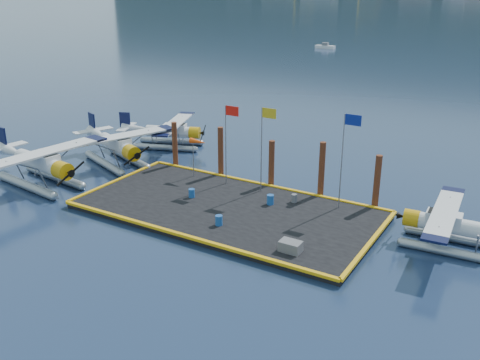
% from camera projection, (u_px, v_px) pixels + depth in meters
% --- Properties ---
extents(ground, '(4000.00, 4000.00, 0.00)m').
position_uv_depth(ground, '(227.00, 212.00, 36.36)').
color(ground, '#182649').
rests_on(ground, ground).
extents(dock, '(20.00, 10.00, 0.40)m').
position_uv_depth(dock, '(227.00, 210.00, 36.29)').
color(dock, black).
rests_on(dock, ground).
extents(dock_bumpers, '(20.25, 10.25, 0.18)m').
position_uv_depth(dock_bumpers, '(227.00, 206.00, 36.19)').
color(dock_bumpers, '#E3A40D').
rests_on(dock_bumpers, dock).
extents(seaplane_a, '(9.72, 10.73, 3.80)m').
position_uv_depth(seaplane_a, '(42.00, 166.00, 40.44)').
color(seaplane_a, '#8D939A').
rests_on(seaplane_a, ground).
extents(seaplane_b, '(9.37, 9.92, 3.59)m').
position_uv_depth(seaplane_b, '(118.00, 148.00, 45.07)').
color(seaplane_b, '#8D939A').
rests_on(seaplane_b, ground).
extents(seaplane_c, '(8.35, 8.87, 3.20)m').
position_uv_depth(seaplane_c, '(171.00, 133.00, 49.98)').
color(seaplane_c, '#8D939A').
rests_on(seaplane_c, ground).
extents(seaplane_d, '(7.79, 8.59, 3.05)m').
position_uv_depth(seaplane_d, '(449.00, 228.00, 31.10)').
color(seaplane_d, '#8D939A').
rests_on(seaplane_d, ground).
extents(drum_0, '(0.44, 0.44, 0.62)m').
position_uv_depth(drum_0, '(192.00, 193.00, 37.77)').
color(drum_0, '#1B4C95').
rests_on(drum_0, dock).
extents(drum_3, '(0.46, 0.46, 0.65)m').
position_uv_depth(drum_3, '(219.00, 220.00, 33.47)').
color(drum_3, '#1B4C95').
rests_on(drum_3, dock).
extents(drum_4, '(0.41, 0.41, 0.57)m').
position_uv_depth(drum_4, '(294.00, 198.00, 36.95)').
color(drum_4, '#5A5A5F').
rests_on(drum_4, dock).
extents(drum_5, '(0.48, 0.48, 0.68)m').
position_uv_depth(drum_5, '(270.00, 200.00, 36.57)').
color(drum_5, '#1B4C95').
rests_on(drum_5, dock).
extents(crate, '(1.24, 0.82, 0.62)m').
position_uv_depth(crate, '(291.00, 246.00, 30.23)').
color(crate, '#5A5A5F').
rests_on(crate, dock).
extents(flagpole_red, '(1.14, 0.08, 6.00)m').
position_uv_depth(flagpole_red, '(228.00, 133.00, 38.97)').
color(flagpole_red, gray).
rests_on(flagpole_red, dock).
extents(flagpole_yellow, '(1.14, 0.08, 6.20)m').
position_uv_depth(flagpole_yellow, '(264.00, 137.00, 37.49)').
color(flagpole_yellow, gray).
rests_on(flagpole_yellow, dock).
extents(flagpole_blue, '(1.14, 0.08, 6.50)m').
position_uv_depth(flagpole_blue, '(346.00, 147.00, 34.55)').
color(flagpole_blue, gray).
rests_on(flagpole_blue, dock).
extents(windsock, '(1.40, 0.44, 3.12)m').
position_uv_depth(windsock, '(198.00, 143.00, 40.70)').
color(windsock, gray).
rests_on(windsock, dock).
extents(piling_0, '(0.44, 0.44, 4.00)m').
position_uv_depth(piling_0, '(175.00, 146.00, 44.08)').
color(piling_0, '#4B2315').
rests_on(piling_0, ground).
extents(piling_1, '(0.44, 0.44, 4.20)m').
position_uv_depth(piling_1, '(221.00, 153.00, 41.89)').
color(piling_1, '#4B2315').
rests_on(piling_1, ground).
extents(piling_2, '(0.44, 0.44, 3.80)m').
position_uv_depth(piling_2, '(271.00, 165.00, 39.79)').
color(piling_2, '#4B2315').
rests_on(piling_2, ground).
extents(piling_3, '(0.44, 0.44, 4.30)m').
position_uv_depth(piling_3, '(322.00, 171.00, 37.78)').
color(piling_3, '#4B2315').
rests_on(piling_3, ground).
extents(piling_4, '(0.44, 0.44, 4.00)m').
position_uv_depth(piling_4, '(377.00, 184.00, 35.91)').
color(piling_4, '#4B2315').
rests_on(piling_4, ground).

